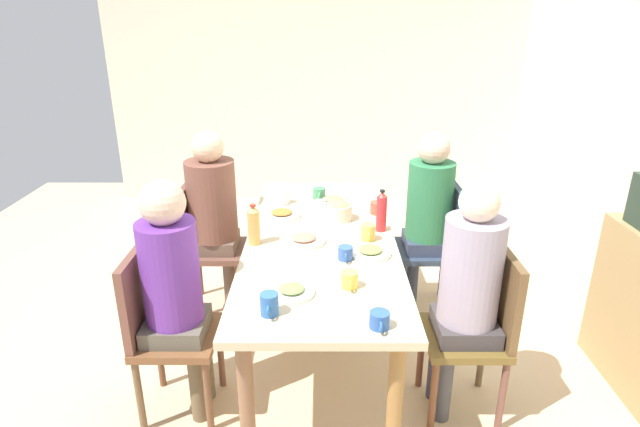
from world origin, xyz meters
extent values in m
plane|color=#CEB088|center=(0.00, 0.00, 0.00)|extent=(6.79, 6.79, 0.00)
cube|color=beige|center=(-2.89, 0.00, 1.30)|extent=(0.12, 4.44, 2.60)
cube|color=#CCB890|center=(0.00, 0.00, 0.75)|extent=(2.04, 0.85, 0.04)
cylinder|color=olive|center=(-0.92, -0.33, 0.36)|extent=(0.07, 0.07, 0.73)
cylinder|color=brown|center=(0.92, -0.33, 0.36)|extent=(0.07, 0.07, 0.73)
cylinder|color=olive|center=(-0.92, 0.33, 0.36)|extent=(0.07, 0.07, 0.73)
cylinder|color=olive|center=(0.92, 0.33, 0.36)|extent=(0.07, 0.07, 0.73)
cube|color=brown|center=(-0.51, -0.73, 0.44)|extent=(0.40, 0.40, 0.04)
cylinder|color=brown|center=(-0.68, -0.90, 0.21)|extent=(0.04, 0.04, 0.43)
cylinder|color=brown|center=(-0.34, -0.90, 0.21)|extent=(0.04, 0.04, 0.43)
cylinder|color=brown|center=(-0.68, -0.56, 0.21)|extent=(0.04, 0.04, 0.43)
cylinder|color=brown|center=(-0.34, -0.56, 0.21)|extent=(0.04, 0.04, 0.43)
cube|color=brown|center=(-0.51, -0.91, 0.68)|extent=(0.38, 0.04, 0.45)
cylinder|color=brown|center=(-0.59, -0.63, 0.23)|extent=(0.09, 0.09, 0.45)
cylinder|color=brown|center=(-0.43, -0.63, 0.23)|extent=(0.09, 0.09, 0.45)
cube|color=brown|center=(-0.51, -0.73, 0.50)|extent=(0.30, 0.30, 0.10)
cylinder|color=brown|center=(-0.51, -0.73, 0.81)|extent=(0.33, 0.33, 0.53)
sphere|color=beige|center=(-0.51, -0.73, 1.17)|extent=(0.21, 0.21, 0.21)
cube|color=#2C3B4F|center=(-0.51, 0.73, 0.44)|extent=(0.40, 0.40, 0.04)
cylinder|color=#353E47|center=(-0.34, 0.90, 0.21)|extent=(0.04, 0.04, 0.43)
cylinder|color=#27384E|center=(-0.68, 0.90, 0.21)|extent=(0.04, 0.04, 0.43)
cylinder|color=#333A49|center=(-0.34, 0.56, 0.21)|extent=(0.04, 0.04, 0.43)
cylinder|color=#343755|center=(-0.68, 0.56, 0.21)|extent=(0.04, 0.04, 0.43)
cube|color=#273C4E|center=(-0.51, 0.91, 0.68)|extent=(0.38, 0.04, 0.45)
cylinder|color=#2C3343|center=(-0.43, 0.63, 0.23)|extent=(0.09, 0.09, 0.45)
cylinder|color=#343142|center=(-0.59, 0.63, 0.23)|extent=(0.09, 0.09, 0.45)
cube|color=#2E3851|center=(-0.51, 0.73, 0.50)|extent=(0.30, 0.30, 0.10)
cylinder|color=#2B7046|center=(-0.51, 0.73, 0.81)|extent=(0.30, 0.30, 0.52)
sphere|color=beige|center=(-0.51, 0.73, 1.17)|extent=(0.21, 0.21, 0.21)
cube|color=brown|center=(0.51, -0.73, 0.44)|extent=(0.40, 0.40, 0.04)
cylinder|color=brown|center=(0.34, -0.90, 0.21)|extent=(0.04, 0.04, 0.43)
cylinder|color=brown|center=(0.68, -0.90, 0.21)|extent=(0.04, 0.04, 0.43)
cylinder|color=brown|center=(0.34, -0.56, 0.21)|extent=(0.04, 0.04, 0.43)
cylinder|color=brown|center=(0.68, -0.56, 0.21)|extent=(0.04, 0.04, 0.43)
cube|color=brown|center=(0.51, -0.91, 0.68)|extent=(0.38, 0.04, 0.45)
cylinder|color=brown|center=(0.43, -0.63, 0.23)|extent=(0.09, 0.09, 0.45)
cylinder|color=brown|center=(0.59, -0.63, 0.23)|extent=(0.09, 0.09, 0.45)
cube|color=#595347|center=(0.51, -0.73, 0.50)|extent=(0.30, 0.30, 0.10)
cylinder|color=#663297|center=(0.51, -0.73, 0.81)|extent=(0.28, 0.28, 0.52)
sphere|color=beige|center=(0.51, -0.73, 1.17)|extent=(0.22, 0.22, 0.22)
cube|color=brown|center=(0.51, 0.73, 0.44)|extent=(0.40, 0.40, 0.04)
cylinder|color=brown|center=(0.68, 0.90, 0.21)|extent=(0.04, 0.04, 0.43)
cylinder|color=brown|center=(0.34, 0.90, 0.21)|extent=(0.04, 0.04, 0.43)
cylinder|color=brown|center=(0.68, 0.56, 0.21)|extent=(0.04, 0.04, 0.43)
cylinder|color=brown|center=(0.34, 0.56, 0.21)|extent=(0.04, 0.04, 0.43)
cube|color=brown|center=(0.51, 0.91, 0.68)|extent=(0.38, 0.04, 0.45)
cylinder|color=#454548|center=(0.59, 0.63, 0.23)|extent=(0.09, 0.09, 0.45)
cylinder|color=#383549|center=(0.43, 0.63, 0.23)|extent=(0.09, 0.09, 0.45)
cube|color=#3C3638|center=(0.51, 0.73, 0.50)|extent=(0.30, 0.30, 0.10)
cylinder|color=#9B8FA3|center=(0.51, 0.73, 0.82)|extent=(0.29, 0.29, 0.53)
sphere|color=beige|center=(0.51, 0.73, 1.17)|extent=(0.19, 0.19, 0.19)
cylinder|color=silver|center=(0.05, -0.10, 0.77)|extent=(0.25, 0.25, 0.01)
ellipsoid|color=#C8755F|center=(0.05, -0.10, 0.79)|extent=(0.14, 0.14, 0.02)
cylinder|color=silver|center=(-0.34, -0.25, 0.77)|extent=(0.24, 0.24, 0.01)
ellipsoid|color=#A16E2E|center=(-0.34, -0.25, 0.79)|extent=(0.13, 0.13, 0.02)
cylinder|color=silver|center=(0.21, 0.26, 0.77)|extent=(0.23, 0.23, 0.01)
ellipsoid|color=#839C4B|center=(0.21, 0.26, 0.79)|extent=(0.13, 0.13, 0.02)
cylinder|color=white|center=(-0.59, 0.09, 0.77)|extent=(0.24, 0.24, 0.01)
ellipsoid|color=tan|center=(-0.59, 0.09, 0.79)|extent=(0.13, 0.13, 0.02)
cylinder|color=silver|center=(0.64, -0.13, 0.77)|extent=(0.21, 0.21, 0.01)
ellipsoid|color=#778F4F|center=(0.64, -0.13, 0.79)|extent=(0.12, 0.12, 0.02)
cylinder|color=beige|center=(-0.28, 0.12, 0.81)|extent=(0.16, 0.16, 0.10)
ellipsoid|color=tan|center=(-0.28, 0.12, 0.86)|extent=(0.13, 0.13, 0.04)
cylinder|color=white|center=(-0.58, -0.25, 0.81)|extent=(0.08, 0.08, 0.10)
torus|color=white|center=(-0.53, -0.25, 0.81)|extent=(0.05, 0.01, 0.05)
cylinder|color=#C94E38|center=(-0.39, 0.36, 0.80)|extent=(0.09, 0.09, 0.08)
torus|color=#C44A3D|center=(-0.33, 0.36, 0.80)|extent=(0.05, 0.01, 0.05)
cylinder|color=#3261A6|center=(0.81, -0.22, 0.82)|extent=(0.08, 0.08, 0.10)
torus|color=#29629D|center=(0.86, -0.22, 0.82)|extent=(0.05, 0.01, 0.05)
cylinder|color=#E9C553|center=(0.03, 0.27, 0.81)|extent=(0.08, 0.08, 0.09)
torus|color=#EBCC4A|center=(0.08, 0.27, 0.81)|extent=(0.05, 0.01, 0.05)
cylinder|color=#3059A5|center=(0.91, 0.24, 0.80)|extent=(0.08, 0.08, 0.07)
torus|color=#2B5895|center=(0.96, 0.24, 0.80)|extent=(0.05, 0.01, 0.05)
cylinder|color=#385DA5|center=(0.28, 0.13, 0.80)|extent=(0.08, 0.08, 0.07)
torus|color=#295596|center=(0.33, 0.13, 0.80)|extent=(0.05, 0.01, 0.05)
cylinder|color=#E9CD51|center=(0.57, 0.14, 0.80)|extent=(0.08, 0.08, 0.08)
torus|color=yellow|center=(0.63, 0.14, 0.80)|extent=(0.05, 0.01, 0.05)
cylinder|color=#428959|center=(-0.68, -0.01, 0.80)|extent=(0.09, 0.09, 0.07)
torus|color=#46925B|center=(-0.63, -0.01, 0.80)|extent=(0.05, 0.01, 0.05)
cylinder|color=red|center=(-0.11, 0.36, 0.87)|extent=(0.06, 0.06, 0.21)
cone|color=red|center=(-0.11, 0.36, 0.99)|extent=(0.06, 0.06, 0.03)
cylinder|color=black|center=(-0.11, 0.36, 1.01)|extent=(0.03, 0.03, 0.01)
cylinder|color=tan|center=(0.08, -0.37, 0.86)|extent=(0.07, 0.07, 0.19)
cone|color=tan|center=(0.08, -0.37, 0.97)|extent=(0.06, 0.06, 0.03)
cylinder|color=red|center=(0.08, -0.37, 0.99)|extent=(0.03, 0.03, 0.01)
camera|label=1|loc=(2.74, 0.00, 1.98)|focal=29.16mm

